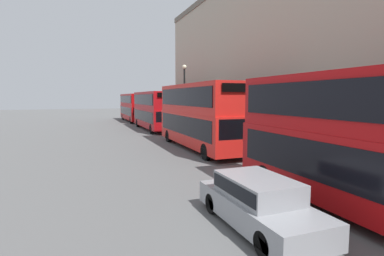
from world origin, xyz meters
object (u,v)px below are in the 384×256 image
at_px(bus_second_in_queue, 199,114).
at_px(bus_trailing, 134,106).
at_px(car_dark_sedan, 258,201).
at_px(pedestrian, 148,115).
at_px(bus_leading, 369,139).
at_px(bus_third_in_queue, 154,109).

height_order(bus_second_in_queue, bus_trailing, bus_second_in_queue).
height_order(car_dark_sedan, pedestrian, pedestrian).
xyz_separation_m(bus_leading, car_dark_sedan, (-3.40, 0.66, -1.72)).
distance_m(bus_third_in_queue, car_dark_sedan, 26.66).
distance_m(bus_leading, pedestrian, 41.77).
bearing_deg(pedestrian, bus_leading, -93.68).
xyz_separation_m(bus_second_in_queue, car_dark_sedan, (-3.40, -12.77, -1.78)).
bearing_deg(car_dark_sedan, bus_leading, -11.05).
relative_size(bus_third_in_queue, pedestrian, 6.37).
height_order(bus_second_in_queue, car_dark_sedan, bus_second_in_queue).
bearing_deg(bus_leading, bus_second_in_queue, 90.00).
distance_m(car_dark_sedan, pedestrian, 41.43).
height_order(bus_trailing, car_dark_sedan, bus_trailing).
bearing_deg(bus_third_in_queue, bus_leading, -90.00).
height_order(bus_leading, bus_second_in_queue, bus_second_in_queue).
distance_m(bus_trailing, car_dark_sedan, 39.30).
bearing_deg(bus_trailing, bus_second_in_queue, -90.00).
relative_size(bus_leading, car_dark_sedan, 2.29).
distance_m(bus_third_in_queue, bus_trailing, 12.73).
height_order(bus_second_in_queue, bus_third_in_queue, bus_second_in_queue).
xyz_separation_m(car_dark_sedan, pedestrian, (6.08, 40.98, 0.01)).
height_order(bus_leading, pedestrian, bus_leading).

